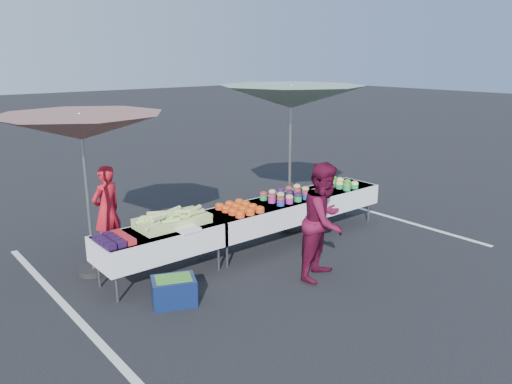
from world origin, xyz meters
TOP-DOWN VIEW (x-y plane):
  - ground at (0.00, 0.00)m, footprint 80.00×80.00m
  - stripe_left at (-3.20, 0.00)m, footprint 0.10×5.00m
  - stripe_right at (3.20, 0.00)m, footprint 0.10×5.00m
  - table_left at (-1.80, 0.00)m, footprint 1.86×0.81m
  - table_center at (0.00, 0.00)m, footprint 1.86×0.81m
  - table_right at (1.80, 0.00)m, footprint 1.86×0.81m
  - berry_punnets at (-2.51, -0.06)m, footprint 0.40×0.54m
  - corn_pile at (-1.55, 0.04)m, footprint 1.16×0.57m
  - plastic_bags at (-1.50, -0.30)m, footprint 0.30×0.25m
  - carrot_bowls at (-0.35, -0.01)m, footprint 0.55×0.69m
  - potato_cups at (0.75, 0.00)m, footprint 0.94×0.58m
  - bean_baskets at (2.06, 0.08)m, footprint 0.36×0.86m
  - vendor at (-1.99, 1.39)m, footprint 0.63×0.51m
  - customer at (0.08, -1.45)m, footprint 1.01×0.89m
  - umbrella_left at (-2.50, 0.80)m, footprint 2.74×2.74m
  - umbrella_right at (1.13, 0.40)m, footprint 2.74×2.74m
  - storage_bin at (-2.06, -0.80)m, footprint 0.68×0.60m

SIDE VIEW (x-z plane):
  - ground at x=0.00m, z-range 0.00..0.00m
  - stripe_left at x=-3.20m, z-range 0.00..0.00m
  - stripe_right at x=3.20m, z-range 0.00..0.00m
  - storage_bin at x=-2.06m, z-range 0.01..0.37m
  - table_left at x=-1.80m, z-range 0.21..0.96m
  - table_center at x=0.00m, z-range 0.21..0.96m
  - table_right at x=1.80m, z-range 0.21..0.96m
  - vendor at x=-1.99m, z-range 0.00..1.48m
  - plastic_bags at x=-1.50m, z-range 0.75..0.80m
  - berry_punnets at x=-2.51m, z-range 0.75..0.83m
  - carrot_bowls at x=-0.35m, z-range 0.75..0.85m
  - bean_baskets at x=2.06m, z-range 0.75..0.90m
  - potato_cups at x=0.75m, z-range 0.75..0.91m
  - corn_pile at x=-1.55m, z-range 0.71..0.97m
  - customer at x=0.08m, z-range 0.00..1.72m
  - umbrella_left at x=-2.50m, z-range 0.98..3.39m
  - umbrella_right at x=1.13m, z-range 1.09..3.79m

